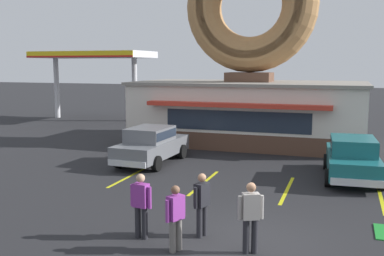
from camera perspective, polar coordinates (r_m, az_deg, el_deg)
ground_plane at (r=11.34m, az=6.30°, el=-14.18°), size 160.00×160.00×0.00m
donut_shop_building at (r=24.72m, az=7.29°, el=6.73°), size 12.30×6.75×10.96m
car_grey at (r=19.66m, az=-5.20°, el=-1.97°), size 2.10×4.62×1.60m
car_teal at (r=17.87m, az=19.68°, el=-3.42°), size 2.19×4.66×1.60m
pedestrian_blue_sweater_man at (r=10.48m, az=-2.10°, el=-11.03°), size 0.38×0.55×1.56m
pedestrian_hooded_kid at (r=10.42m, az=7.46°, el=-10.83°), size 0.55×0.38×1.66m
pedestrian_leather_jacket_man at (r=11.32m, az=1.27°, el=-9.36°), size 0.36×0.57×1.62m
pedestrian_clipboard_woman at (r=11.27m, az=-6.50°, el=-9.43°), size 0.59×0.29×1.64m
trash_bin at (r=24.24m, az=-7.00°, el=-0.99°), size 0.57×0.57×0.97m
gas_station_canopy at (r=36.17m, az=-12.42°, el=8.78°), size 9.00×4.46×5.30m
parking_stripe_far_left at (r=17.65m, az=-7.85°, el=-6.06°), size 0.12×3.60×0.01m
parking_stripe_left at (r=16.55m, az=1.54°, el=-6.94°), size 0.12×3.60×0.01m
parking_stripe_mid_left at (r=15.94m, az=11.98°, el=-7.69°), size 0.12×3.60×0.01m
parking_stripe_centre at (r=15.89m, az=22.88°, el=-8.22°), size 0.12×3.60×0.01m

